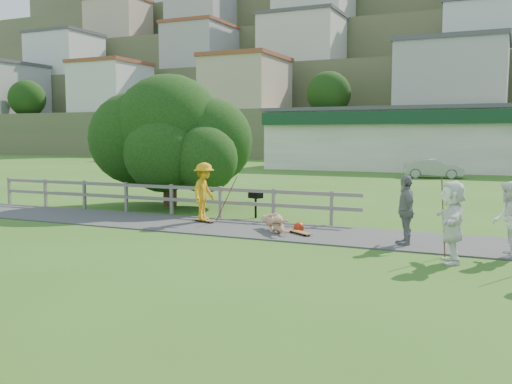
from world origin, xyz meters
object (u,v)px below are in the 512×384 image
skater_fallen (276,223)px  spectator_a (507,220)px  tree (169,157)px  bbq (256,205)px  car_silver (433,168)px  spectator_d (452,222)px  skater_rider (204,195)px  spectator_b (405,210)px

skater_fallen → spectator_a: spectator_a is taller
tree → bbq: tree is taller
car_silver → bbq: car_silver is taller
spectator_d → car_silver: 26.47m
spectator_d → car_silver: size_ratio=0.48×
skater_rider → skater_fallen: skater_rider is taller
skater_fallen → skater_rider: bearing=121.7°
spectator_b → tree: tree is taller
spectator_d → car_silver: (-3.68, 26.21, -0.29)m
skater_rider → tree: (-3.54, 3.44, 1.03)m
spectator_b → tree: size_ratio=0.26×
spectator_a → tree: tree is taller
skater_rider → tree: size_ratio=0.26×
spectator_a → spectator_d: 1.56m
spectator_a → spectator_b: 2.49m
skater_rider → skater_fallen: 3.02m
skater_rider → tree: bearing=41.0°
spectator_b → car_silver: spectator_b is taller
skater_fallen → tree: tree is taller
spectator_b → spectator_d: bearing=14.9°
spectator_a → tree: 13.66m
bbq → spectator_a: bearing=-4.2°
spectator_a → spectator_d: bearing=-43.6°
spectator_b → bbq: size_ratio=2.01×
spectator_a → skater_fallen: bearing=-95.6°
skater_rider → spectator_b: size_ratio=1.02×
spectator_b → spectator_d: spectator_d is taller
skater_rider → spectator_d: skater_rider is taller
skater_rider → spectator_b: skater_rider is taller
spectator_a → car_silver: 25.59m
skater_rider → tree: tree is taller
spectator_b → spectator_a: bearing=53.4°
skater_rider → skater_fallen: size_ratio=1.13×
skater_fallen → spectator_b: size_ratio=0.90×
skater_rider → skater_fallen: bearing=-110.4°
car_silver → tree: size_ratio=0.54×
skater_fallen → spectator_b: bearing=-48.3°
skater_rider → spectator_a: skater_rider is taller
skater_fallen → tree: size_ratio=0.23×
spectator_d → bbq: (-6.88, 4.51, -0.47)m
bbq → spectator_d: bearing=-14.2°
skater_fallen → spectator_b: 3.86m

